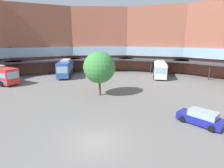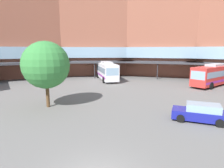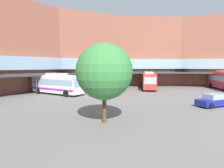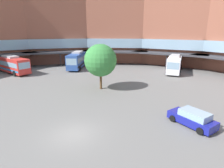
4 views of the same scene
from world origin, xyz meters
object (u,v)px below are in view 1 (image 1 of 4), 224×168
Objects in this scene: parked_car at (201,118)px; plaza_tree at (99,67)px; bus_2 at (66,67)px; bus_4 at (160,69)px.

parked_car is 0.69× the size of plaza_tree.
plaza_tree is (13.93, -11.59, 2.46)m from bus_2.
bus_4 is at bearing 67.87° from plaza_tree.
bus_4 is at bearing -48.11° from parked_car.
bus_4 is 24.42m from parked_car.
plaza_tree reaches higher than bus_2.
bus_2 is 2.39× the size of parked_car.
parked_car is (6.46, -23.52, -1.13)m from bus_4.
plaza_tree is at bearing 5.05° from parked_car.
bus_4 is 1.54× the size of plaza_tree.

